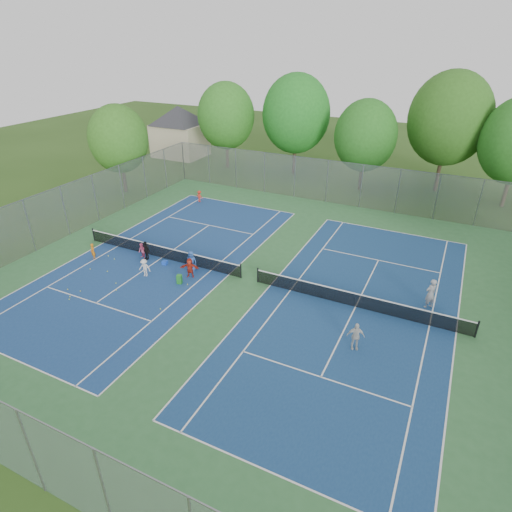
% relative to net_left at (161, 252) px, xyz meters
% --- Properties ---
extents(ground, '(120.00, 120.00, 0.00)m').
position_rel_net_left_xyz_m(ground, '(7.00, 0.00, -0.46)').
color(ground, '#2A4A17').
rests_on(ground, ground).
extents(court_pad, '(32.00, 32.00, 0.01)m').
position_rel_net_left_xyz_m(court_pad, '(7.00, 0.00, -0.45)').
color(court_pad, '#316737').
rests_on(court_pad, ground).
extents(court_left, '(10.97, 23.77, 0.01)m').
position_rel_net_left_xyz_m(court_left, '(0.00, 0.00, -0.44)').
color(court_left, navy).
rests_on(court_left, court_pad).
extents(court_right, '(10.97, 23.77, 0.01)m').
position_rel_net_left_xyz_m(court_right, '(14.00, 0.00, -0.44)').
color(court_right, navy).
rests_on(court_right, court_pad).
extents(net_left, '(12.87, 0.10, 0.91)m').
position_rel_net_left_xyz_m(net_left, '(0.00, 0.00, 0.00)').
color(net_left, black).
rests_on(net_left, ground).
extents(net_right, '(12.87, 0.10, 0.91)m').
position_rel_net_left_xyz_m(net_right, '(14.00, 0.00, 0.00)').
color(net_right, black).
rests_on(net_right, ground).
extents(fence_north, '(32.00, 0.10, 4.00)m').
position_rel_net_left_xyz_m(fence_north, '(7.00, 16.00, 1.54)').
color(fence_north, gray).
rests_on(fence_north, ground).
extents(fence_south, '(32.00, 0.10, 4.00)m').
position_rel_net_left_xyz_m(fence_south, '(7.00, -16.00, 1.54)').
color(fence_south, gray).
rests_on(fence_south, ground).
extents(fence_west, '(0.10, 32.00, 4.00)m').
position_rel_net_left_xyz_m(fence_west, '(-9.00, 0.00, 1.54)').
color(fence_west, gray).
rests_on(fence_west, ground).
extents(house, '(11.03, 11.03, 7.30)m').
position_rel_net_left_xyz_m(house, '(-15.00, 24.00, 3.76)').
color(house, '#B7A88C').
rests_on(house, ground).
extents(tree_nw, '(6.40, 6.40, 9.58)m').
position_rel_net_left_xyz_m(tree_nw, '(-7.00, 22.00, 5.44)').
color(tree_nw, '#443326').
rests_on(tree_nw, ground).
extents(tree_nl, '(7.20, 7.20, 10.69)m').
position_rel_net_left_xyz_m(tree_nl, '(1.00, 23.00, 6.09)').
color(tree_nl, '#443326').
rests_on(tree_nl, ground).
extents(tree_nc, '(6.00, 6.00, 8.85)m').
position_rel_net_left_xyz_m(tree_nc, '(9.00, 21.00, 4.94)').
color(tree_nc, '#443326').
rests_on(tree_nc, ground).
extents(tree_nr, '(7.60, 7.60, 11.42)m').
position_rel_net_left_xyz_m(tree_nr, '(16.00, 24.00, 6.59)').
color(tree_nr, '#443326').
rests_on(tree_nr, ground).
extents(tree_side_w, '(5.60, 5.60, 8.47)m').
position_rel_net_left_xyz_m(tree_side_w, '(-12.00, 10.00, 4.79)').
color(tree_side_w, '#443326').
rests_on(tree_side_w, ground).
extents(ball_crate, '(0.36, 0.36, 0.28)m').
position_rel_net_left_xyz_m(ball_crate, '(0.78, -0.69, -0.32)').
color(ball_crate, blue).
rests_on(ball_crate, ground).
extents(ball_hopper, '(0.39, 0.39, 0.61)m').
position_rel_net_left_xyz_m(ball_hopper, '(3.17, -2.32, -0.15)').
color(ball_hopper, '#268C2A').
rests_on(ball_hopper, ground).
extents(student_a, '(0.51, 0.42, 1.20)m').
position_rel_net_left_xyz_m(student_a, '(-4.22, -2.25, 0.14)').
color(student_a, orange).
rests_on(student_a, ground).
extents(student_b, '(0.69, 0.61, 1.17)m').
position_rel_net_left_xyz_m(student_b, '(-1.17, -0.65, 0.13)').
color(student_b, '#CB4F77').
rests_on(student_b, ground).
extents(student_c, '(0.88, 0.62, 1.24)m').
position_rel_net_left_xyz_m(student_c, '(0.59, -2.54, 0.17)').
color(student_c, silver).
rests_on(student_c, ground).
extents(student_d, '(0.87, 0.57, 1.38)m').
position_rel_net_left_xyz_m(student_d, '(-0.84, -0.60, 0.24)').
color(student_d, black).
rests_on(student_d, ground).
extents(student_e, '(0.81, 0.62, 1.47)m').
position_rel_net_left_xyz_m(student_e, '(2.97, -0.60, 0.28)').
color(student_e, '#2A529C').
rests_on(student_e, ground).
extents(student_f, '(1.32, 0.79, 1.35)m').
position_rel_net_left_xyz_m(student_f, '(3.32, -1.31, 0.22)').
color(student_f, '#AD2A18').
rests_on(student_f, ground).
extents(child_far_baseline, '(0.76, 0.50, 1.11)m').
position_rel_net_left_xyz_m(child_far_baseline, '(-3.70, 10.76, 0.10)').
color(child_far_baseline, red).
rests_on(child_far_baseline, ground).
extents(instructor, '(0.81, 0.81, 1.89)m').
position_rel_net_left_xyz_m(instructor, '(17.80, 1.85, 0.49)').
color(instructor, '#99999C').
rests_on(instructor, ground).
extents(teen_court_b, '(0.98, 0.68, 1.55)m').
position_rel_net_left_xyz_m(teen_court_b, '(14.85, -3.67, 0.32)').
color(teen_court_b, beige).
rests_on(teen_court_b, ground).
extents(tennis_ball_0, '(0.07, 0.07, 0.07)m').
position_rel_net_left_xyz_m(tennis_ball_0, '(-0.48, -4.17, -0.42)').
color(tennis_ball_0, '#CEEF37').
rests_on(tennis_ball_0, ground).
extents(tennis_ball_1, '(0.07, 0.07, 0.07)m').
position_rel_net_left_xyz_m(tennis_ball_1, '(-1.81, -5.87, -0.42)').
color(tennis_ball_1, yellow).
rests_on(tennis_ball_1, ground).
extents(tennis_ball_2, '(0.07, 0.07, 0.07)m').
position_rel_net_left_xyz_m(tennis_ball_2, '(-3.58, -1.53, -0.42)').
color(tennis_ball_2, '#EAF338').
rests_on(tennis_ball_2, ground).
extents(tennis_ball_3, '(0.07, 0.07, 0.07)m').
position_rel_net_left_xyz_m(tennis_ball_3, '(-3.33, -3.52, -0.42)').
color(tennis_ball_3, gold).
rests_on(tennis_ball_3, ground).
extents(tennis_ball_4, '(0.07, 0.07, 0.07)m').
position_rel_net_left_xyz_m(tennis_ball_4, '(-2.86, -1.69, -0.42)').
color(tennis_ball_4, '#BFEA36').
rests_on(tennis_ball_4, ground).
extents(tennis_ball_5, '(0.07, 0.07, 0.07)m').
position_rel_net_left_xyz_m(tennis_ball_5, '(-1.90, -6.61, -0.42)').
color(tennis_ball_5, '#E6F238').
rests_on(tennis_ball_5, ground).
extents(tennis_ball_6, '(0.07, 0.07, 0.07)m').
position_rel_net_left_xyz_m(tennis_ball_6, '(-2.68, -6.07, -0.42)').
color(tennis_ball_6, yellow).
rests_on(tennis_ball_6, ground).
extents(tennis_ball_7, '(0.07, 0.07, 0.07)m').
position_rel_net_left_xyz_m(tennis_ball_7, '(3.73, -2.28, -0.42)').
color(tennis_ball_7, gold).
rests_on(tennis_ball_7, ground).
extents(tennis_ball_8, '(0.07, 0.07, 0.07)m').
position_rel_net_left_xyz_m(tennis_ball_8, '(-1.71, -6.84, -0.42)').
color(tennis_ball_8, '#CCE535').
rests_on(tennis_ball_8, ground).
extents(tennis_ball_9, '(0.07, 0.07, 0.07)m').
position_rel_net_left_xyz_m(tennis_ball_9, '(3.85, -5.24, -0.42)').
color(tennis_ball_9, '#C2ED37').
rests_on(tennis_ball_9, ground).
extents(tennis_ball_10, '(0.07, 0.07, 0.07)m').
position_rel_net_left_xyz_m(tennis_ball_10, '(-2.06, -3.25, -0.42)').
color(tennis_ball_10, '#CDE735').
rests_on(tennis_ball_10, ground).
extents(tennis_ball_11, '(0.07, 0.07, 0.07)m').
position_rel_net_left_xyz_m(tennis_ball_11, '(0.11, -4.80, -0.42)').
color(tennis_ball_11, gold).
rests_on(tennis_ball_11, ground).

